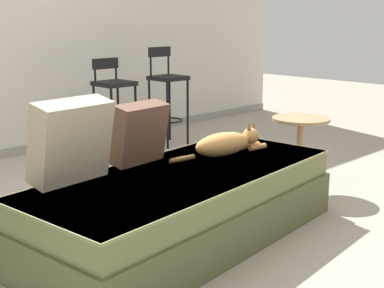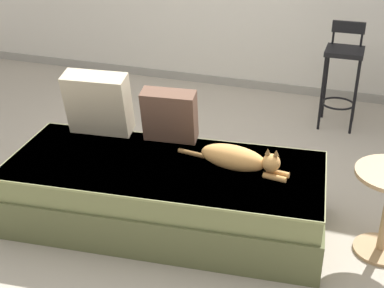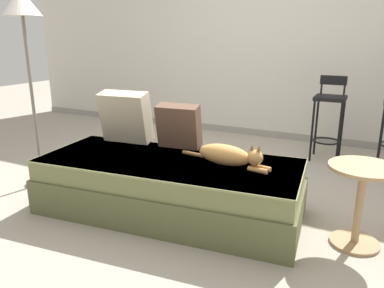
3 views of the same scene
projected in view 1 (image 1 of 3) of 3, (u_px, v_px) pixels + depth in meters
name	position (u px, v px, depth m)	size (l,w,h in m)	color
ground_plane	(143.00, 222.00, 3.47)	(16.00, 16.00, 0.00)	#A89E8E
couch	(186.00, 206.00, 3.14)	(2.09, 1.05, 0.43)	brown
throw_pillow_corner	(71.00, 141.00, 2.83)	(0.46, 0.28, 0.46)	beige
throw_pillow_middle	(139.00, 133.00, 3.21)	(0.38, 0.23, 0.38)	brown
cat	(226.00, 143.00, 3.44)	(0.74, 0.22, 0.19)	tan
bar_stool_near_window	(114.00, 98.00, 5.03)	(0.32, 0.32, 0.92)	black
bar_stool_by_doorway	(167.00, 90.00, 5.49)	(0.32, 0.32, 1.00)	black
side_table	(300.00, 142.00, 4.12)	(0.44, 0.44, 0.55)	tan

